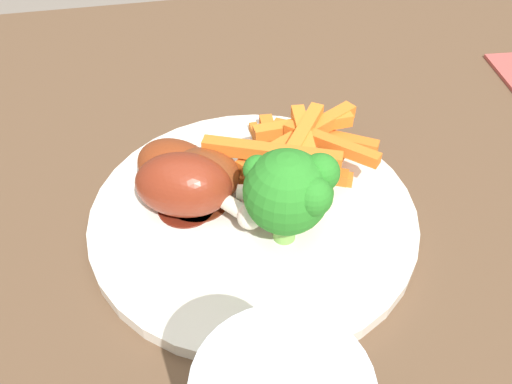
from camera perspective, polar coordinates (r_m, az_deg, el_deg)
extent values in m
cube|color=brown|center=(0.46, -0.45, -3.67)|extent=(1.00, 0.83, 0.03)
cylinder|color=#443122|center=(1.07, 19.63, 0.82)|extent=(0.06, 0.06, 0.67)
cylinder|color=white|center=(0.44, 0.00, -2.47)|extent=(0.26, 0.26, 0.01)
cylinder|color=#80BD54|center=(0.40, 3.00, -3.57)|extent=(0.02, 0.02, 0.02)
sphere|color=#2A8226|center=(0.38, 3.20, 0.02)|extent=(0.06, 0.06, 0.06)
sphere|color=#2A8226|center=(0.36, 5.92, -0.46)|extent=(0.03, 0.03, 0.03)
sphere|color=#2A8226|center=(0.38, -0.14, 2.31)|extent=(0.02, 0.02, 0.02)
sphere|color=#2A8226|center=(0.38, 6.72, 2.02)|extent=(0.03, 0.03, 0.03)
sphere|color=#2A8226|center=(0.38, 6.49, -0.15)|extent=(0.02, 0.02, 0.02)
cube|color=orange|center=(0.46, 3.98, 1.99)|extent=(0.09, 0.04, 0.01)
cube|color=orange|center=(0.42, 1.63, 4.13)|extent=(0.10, 0.05, 0.01)
cube|color=orange|center=(0.46, 4.69, 2.21)|extent=(0.08, 0.04, 0.01)
cube|color=orange|center=(0.46, 5.30, 6.06)|extent=(0.10, 0.06, 0.01)
cube|color=orange|center=(0.47, 1.15, 3.34)|extent=(0.01, 0.10, 0.01)
cube|color=orange|center=(0.45, 7.85, 5.03)|extent=(0.07, 0.06, 0.01)
cube|color=orange|center=(0.47, 4.96, 6.88)|extent=(0.09, 0.02, 0.01)
cube|color=orange|center=(0.43, 7.06, 2.07)|extent=(0.06, 0.07, 0.01)
cube|color=orange|center=(0.44, 5.29, 4.91)|extent=(0.02, 0.10, 0.01)
cube|color=orange|center=(0.42, 2.48, 0.74)|extent=(0.06, 0.07, 0.01)
cube|color=orange|center=(0.45, 0.71, 1.58)|extent=(0.07, 0.01, 0.01)
cube|color=orange|center=(0.48, 7.17, 5.72)|extent=(0.09, 0.06, 0.01)
cube|color=orange|center=(0.44, 4.32, 5.02)|extent=(0.07, 0.09, 0.01)
cube|color=orange|center=(0.47, 2.05, 3.74)|extent=(0.02, 0.11, 0.01)
cylinder|color=#5A1A0E|center=(0.44, -7.27, -1.56)|extent=(0.05, 0.05, 0.00)
ellipsoid|color=maroon|center=(0.42, -7.56, 0.75)|extent=(0.09, 0.07, 0.05)
cylinder|color=beige|center=(0.41, 0.69, -0.23)|extent=(0.04, 0.02, 0.01)
sphere|color=silver|center=(0.41, 3.35, -0.47)|extent=(0.02, 0.02, 0.02)
cylinder|color=#55210F|center=(0.44, -6.10, -0.80)|extent=(0.05, 0.05, 0.00)
ellipsoid|color=brown|center=(0.43, -6.31, 1.25)|extent=(0.08, 0.07, 0.04)
cylinder|color=beige|center=(0.44, 0.97, 3.26)|extent=(0.04, 0.02, 0.01)
sphere|color=silver|center=(0.45, 3.38, 3.99)|extent=(0.02, 0.02, 0.02)
cylinder|color=#61200E|center=(0.45, -7.80, 0.31)|extent=(0.05, 0.05, 0.00)
ellipsoid|color=maroon|center=(0.44, -8.04, 2.20)|extent=(0.09, 0.09, 0.04)
cylinder|color=beige|center=(0.41, -2.30, -1.56)|extent=(0.03, 0.03, 0.01)
sphere|color=silver|center=(0.40, -0.65, -2.59)|extent=(0.02, 0.02, 0.02)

